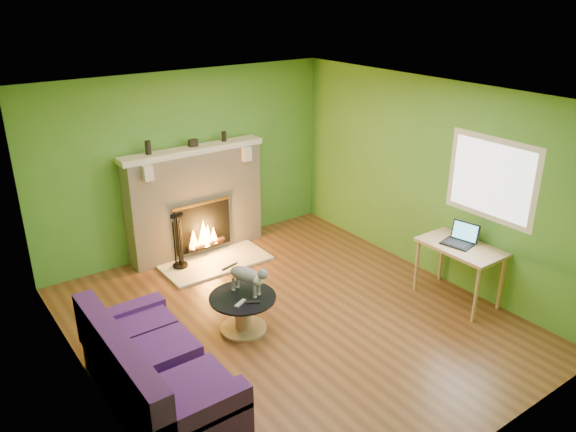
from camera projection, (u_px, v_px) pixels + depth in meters
name	position (u px, v px, depth m)	size (l,w,h in m)	color
floor	(291.00, 320.00, 6.59)	(5.00, 5.00, 0.00)	brown
ceiling	(291.00, 98.00, 5.60)	(5.00, 5.00, 0.00)	white
wall_back	(187.00, 163.00, 7.97)	(5.00, 5.00, 0.00)	#43822A
wall_front	(487.00, 321.00, 4.22)	(5.00, 5.00, 0.00)	#43822A
wall_left	(82.00, 276.00, 4.88)	(5.00, 5.00, 0.00)	#43822A
wall_right	(430.00, 179.00, 7.31)	(5.00, 5.00, 0.00)	#43822A
window_frame	(491.00, 179.00, 6.54)	(1.20, 1.20, 0.00)	silver
window_pane	(491.00, 179.00, 6.53)	(1.06, 1.06, 0.00)	white
fireplace	(196.00, 202.00, 8.03)	(2.10, 0.46, 1.58)	#BEB19D
hearth	(216.00, 262.00, 7.93)	(1.50, 0.75, 0.03)	beige
mantel	(193.00, 150.00, 7.72)	(2.10, 0.28, 0.08)	beige
sofa	(153.00, 374.00, 5.16)	(0.88, 1.90, 0.85)	#3E1960
coffee_table	(243.00, 310.00, 6.32)	(0.76, 0.76, 0.43)	tan
desk	(461.00, 252.00, 6.79)	(0.58, 1.00, 0.74)	tan
cat	(246.00, 278.00, 6.26)	(0.22, 0.60, 0.38)	slate
remote_silver	(240.00, 303.00, 6.11)	(0.17, 0.04, 0.02)	gray
remote_black	(253.00, 302.00, 6.13)	(0.16, 0.04, 0.02)	black
laptop	(458.00, 235.00, 6.73)	(0.30, 0.34, 0.26)	black
fire_tools	(178.00, 240.00, 7.63)	(0.21, 0.21, 0.80)	black
mantel_vase_left	(148.00, 148.00, 7.36)	(0.08, 0.08, 0.18)	black
mantel_vase_right	(224.00, 136.00, 7.98)	(0.07, 0.07, 0.14)	black
mantel_box	(193.00, 143.00, 7.72)	(0.12, 0.08, 0.10)	black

